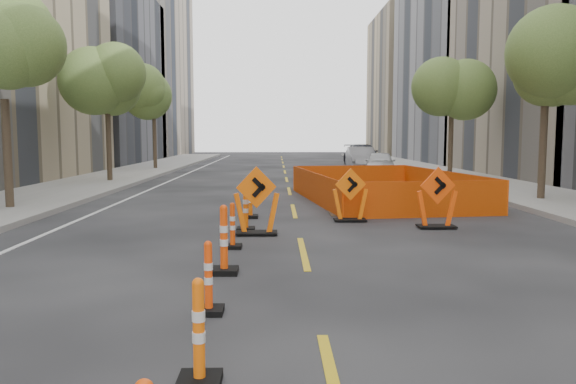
{
  "coord_description": "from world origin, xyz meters",
  "views": [
    {
      "loc": [
        -0.51,
        -6.61,
        2.25
      ],
      "look_at": [
        -0.28,
        4.78,
        1.1
      ],
      "focal_mm": 35.0,
      "sensor_mm": 36.0,
      "label": 1
    }
  ],
  "objects_px": {
    "channelizer_2": "(199,332)",
    "channelizer_7": "(250,199)",
    "parked_car_far": "(362,155)",
    "channelizer_3": "(208,277)",
    "chevron_sign_left": "(257,201)",
    "chevron_sign_right": "(437,198)",
    "channelizer_5": "(232,225)",
    "channelizer_6": "(246,208)",
    "chevron_sign_center": "(350,195)",
    "parked_car_near": "(380,163)",
    "parked_car_mid": "(361,159)",
    "channelizer_4": "(224,239)"
  },
  "relations": [
    {
      "from": "channelizer_2",
      "to": "channelizer_7",
      "type": "xyz_separation_m",
      "value": [
        -0.02,
        10.32,
        0.03
      ]
    },
    {
      "from": "parked_car_far",
      "to": "channelizer_3",
      "type": "bearing_deg",
      "value": -103.09
    },
    {
      "from": "chevron_sign_left",
      "to": "chevron_sign_right",
      "type": "relative_size",
      "value": 1.04
    },
    {
      "from": "channelizer_5",
      "to": "chevron_sign_left",
      "type": "xyz_separation_m",
      "value": [
        0.43,
        1.52,
        0.32
      ]
    },
    {
      "from": "chevron_sign_left",
      "to": "parked_car_far",
      "type": "distance_m",
      "value": 29.97
    },
    {
      "from": "channelizer_6",
      "to": "chevron_sign_right",
      "type": "xyz_separation_m",
      "value": [
        4.62,
        0.27,
        0.22
      ]
    },
    {
      "from": "chevron_sign_left",
      "to": "chevron_sign_center",
      "type": "xyz_separation_m",
      "value": [
        2.38,
        1.95,
        -0.08
      ]
    },
    {
      "from": "channelizer_2",
      "to": "channelizer_6",
      "type": "relative_size",
      "value": 0.93
    },
    {
      "from": "channelizer_2",
      "to": "parked_car_near",
      "type": "xyz_separation_m",
      "value": [
        6.5,
        26.35,
        0.19
      ]
    },
    {
      "from": "parked_car_far",
      "to": "parked_car_mid",
      "type": "bearing_deg",
      "value": -100.52
    },
    {
      "from": "channelizer_5",
      "to": "chevron_sign_right",
      "type": "height_order",
      "value": "chevron_sign_right"
    },
    {
      "from": "chevron_sign_right",
      "to": "channelizer_4",
      "type": "bearing_deg",
      "value": -148.35
    },
    {
      "from": "chevron_sign_right",
      "to": "parked_car_far",
      "type": "relative_size",
      "value": 0.27
    },
    {
      "from": "channelizer_4",
      "to": "chevron_sign_center",
      "type": "relative_size",
      "value": 0.81
    },
    {
      "from": "channelizer_2",
      "to": "chevron_sign_left",
      "type": "distance_m",
      "value": 7.72
    },
    {
      "from": "chevron_sign_center",
      "to": "channelizer_5",
      "type": "bearing_deg",
      "value": -140.06
    },
    {
      "from": "channelizer_4",
      "to": "chevron_sign_right",
      "type": "bearing_deg",
      "value": 42.81
    },
    {
      "from": "channelizer_4",
      "to": "chevron_sign_center",
      "type": "distance_m",
      "value": 6.2
    },
    {
      "from": "chevron_sign_right",
      "to": "channelizer_3",
      "type": "bearing_deg",
      "value": -137.49
    },
    {
      "from": "chevron_sign_center",
      "to": "chevron_sign_right",
      "type": "distance_m",
      "value": 2.27
    },
    {
      "from": "parked_car_mid",
      "to": "chevron_sign_center",
      "type": "bearing_deg",
      "value": -98.07
    },
    {
      "from": "channelizer_5",
      "to": "chevron_sign_right",
      "type": "distance_m",
      "value": 5.32
    },
    {
      "from": "chevron_sign_left",
      "to": "channelizer_6",
      "type": "bearing_deg",
      "value": 98.39
    },
    {
      "from": "channelizer_2",
      "to": "chevron_sign_right",
      "type": "distance_m",
      "value": 9.69
    },
    {
      "from": "channelizer_4",
      "to": "parked_car_near",
      "type": "bearing_deg",
      "value": 73.31
    },
    {
      "from": "channelizer_2",
      "to": "channelizer_3",
      "type": "height_order",
      "value": "channelizer_2"
    },
    {
      "from": "channelizer_4",
      "to": "parked_car_far",
      "type": "bearing_deg",
      "value": 77.55
    },
    {
      "from": "channelizer_4",
      "to": "chevron_sign_right",
      "type": "xyz_separation_m",
      "value": [
        4.75,
        4.4,
        0.18
      ]
    },
    {
      "from": "channelizer_2",
      "to": "chevron_sign_left",
      "type": "relative_size",
      "value": 0.64
    },
    {
      "from": "channelizer_7",
      "to": "parked_car_far",
      "type": "xyz_separation_m",
      "value": [
        7.09,
        26.57,
        0.27
      ]
    },
    {
      "from": "channelizer_3",
      "to": "channelizer_4",
      "type": "relative_size",
      "value": 0.82
    },
    {
      "from": "channelizer_3",
      "to": "chevron_sign_right",
      "type": "relative_size",
      "value": 0.62
    },
    {
      "from": "channelizer_5",
      "to": "chevron_sign_left",
      "type": "height_order",
      "value": "chevron_sign_left"
    },
    {
      "from": "channelizer_2",
      "to": "chevron_sign_right",
      "type": "height_order",
      "value": "chevron_sign_right"
    },
    {
      "from": "channelizer_5",
      "to": "channelizer_7",
      "type": "distance_m",
      "value": 4.13
    },
    {
      "from": "channelizer_4",
      "to": "channelizer_6",
      "type": "xyz_separation_m",
      "value": [
        0.13,
        4.13,
        -0.03
      ]
    },
    {
      "from": "channelizer_5",
      "to": "channelizer_7",
      "type": "bearing_deg",
      "value": 87.71
    },
    {
      "from": "channelizer_4",
      "to": "chevron_sign_right",
      "type": "relative_size",
      "value": 0.76
    },
    {
      "from": "channelizer_7",
      "to": "parked_car_far",
      "type": "relative_size",
      "value": 0.19
    },
    {
      "from": "channelizer_4",
      "to": "channelizer_6",
      "type": "relative_size",
      "value": 1.06
    },
    {
      "from": "channelizer_2",
      "to": "chevron_sign_right",
      "type": "xyz_separation_m",
      "value": [
        4.59,
        8.53,
        0.25
      ]
    },
    {
      "from": "channelizer_6",
      "to": "parked_car_mid",
      "type": "relative_size",
      "value": 0.23
    },
    {
      "from": "chevron_sign_center",
      "to": "parked_car_near",
      "type": "height_order",
      "value": "chevron_sign_center"
    },
    {
      "from": "channelizer_7",
      "to": "chevron_sign_left",
      "type": "bearing_deg",
      "value": -84.22
    },
    {
      "from": "channelizer_5",
      "to": "chevron_sign_center",
      "type": "bearing_deg",
      "value": 50.99
    },
    {
      "from": "channelizer_7",
      "to": "chevron_sign_center",
      "type": "xyz_separation_m",
      "value": [
        2.65,
        -0.66,
        0.17
      ]
    },
    {
      "from": "parked_car_far",
      "to": "channelizer_2",
      "type": "bearing_deg",
      "value": -102.2
    },
    {
      "from": "channelizer_2",
      "to": "chevron_sign_left",
      "type": "xyz_separation_m",
      "value": [
        0.25,
        7.71,
        0.28
      ]
    },
    {
      "from": "channelizer_4",
      "to": "channelizer_5",
      "type": "bearing_deg",
      "value": 90.63
    },
    {
      "from": "channelizer_3",
      "to": "chevron_sign_right",
      "type": "distance_m",
      "value": 8.03
    }
  ]
}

